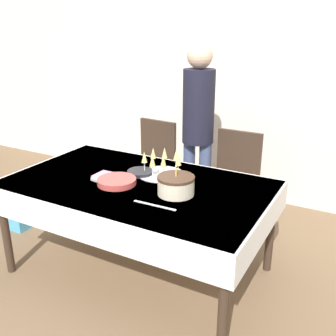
% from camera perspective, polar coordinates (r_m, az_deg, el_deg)
% --- Properties ---
extents(ground_plane, '(12.00, 12.00, 0.00)m').
position_cam_1_polar(ground_plane, '(3.20, -4.12, -14.51)').
color(ground_plane, brown).
extents(wall_back, '(8.00, 0.05, 2.70)m').
position_cam_1_polar(wall_back, '(4.26, 8.91, 13.72)').
color(wall_back, silver).
rests_on(wall_back, ground_plane).
extents(dining_table, '(1.89, 1.13, 0.74)m').
position_cam_1_polar(dining_table, '(2.88, -4.44, -4.00)').
color(dining_table, white).
rests_on(dining_table, ground_plane).
extents(dining_chair_far_left, '(0.46, 0.46, 0.95)m').
position_cam_1_polar(dining_chair_far_left, '(3.82, -2.36, 0.33)').
color(dining_chair_far_left, '#38281E').
rests_on(dining_chair_far_left, ground_plane).
extents(dining_chair_far_right, '(0.43, 0.43, 0.95)m').
position_cam_1_polar(dining_chair_far_right, '(3.49, 9.44, -1.92)').
color(dining_chair_far_right, '#38281E').
rests_on(dining_chair_far_right, ground_plane).
extents(birthday_cake, '(0.25, 0.25, 0.20)m').
position_cam_1_polar(birthday_cake, '(2.62, 1.16, -2.52)').
color(birthday_cake, beige).
rests_on(birthday_cake, dining_table).
extents(champagne_tray, '(0.36, 0.36, 0.18)m').
position_cam_1_polar(champagne_tray, '(2.96, -0.95, 0.57)').
color(champagne_tray, silver).
rests_on(champagne_tray, dining_table).
extents(plate_stack_main, '(0.28, 0.28, 0.04)m').
position_cam_1_polar(plate_stack_main, '(2.83, -7.45, -1.94)').
color(plate_stack_main, '#CC4C47').
rests_on(plate_stack_main, dining_table).
extents(plate_stack_dessert, '(0.20, 0.20, 0.03)m').
position_cam_1_polar(plate_stack_dessert, '(3.00, -4.05, -0.63)').
color(plate_stack_dessert, black).
rests_on(plate_stack_dessert, dining_table).
extents(cake_knife, '(0.30, 0.02, 0.00)m').
position_cam_1_polar(cake_knife, '(2.49, -1.95, -5.44)').
color(cake_knife, silver).
rests_on(cake_knife, dining_table).
extents(fork_pile, '(0.18, 0.08, 0.02)m').
position_cam_1_polar(fork_pile, '(2.88, -9.57, -1.82)').
color(fork_pile, silver).
rests_on(fork_pile, dining_table).
extents(napkin_pile, '(0.15, 0.15, 0.01)m').
position_cam_1_polar(napkin_pile, '(2.99, -9.11, -1.07)').
color(napkin_pile, pink).
rests_on(napkin_pile, dining_table).
extents(person_standing, '(0.28, 0.28, 1.68)m').
position_cam_1_polar(person_standing, '(3.51, 4.40, 6.94)').
color(person_standing, '#3F4C72').
rests_on(person_standing, ground_plane).
extents(gift_bag, '(0.23, 0.14, 0.28)m').
position_cam_1_polar(gift_bag, '(3.96, -21.23, -6.33)').
color(gift_bag, '#4CA5D8').
rests_on(gift_bag, ground_plane).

